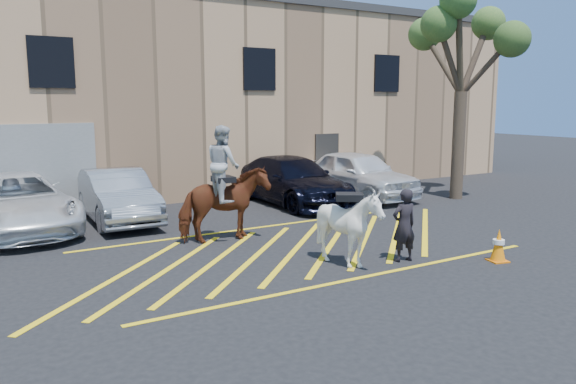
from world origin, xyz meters
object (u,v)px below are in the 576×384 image
handler (404,225)px  traffic_cone (499,245)px  car_blue_suv (292,181)px  tree (463,36)px  car_silver_sedan (117,196)px  saddled_white (349,227)px  car_white_suv (358,174)px  car_white_pickup (15,203)px  mounted_bay (224,195)px

handler → traffic_cone: size_ratio=2.20×
car_blue_suv → handler: size_ratio=3.40×
car_blue_suv → tree: (5.57, -2.18, 4.90)m
car_silver_sedan → saddled_white: (3.01, -7.07, 0.09)m
car_white_suv → handler: (-4.33, -7.07, -0.05)m
car_white_suv → car_blue_suv: bearing=173.9°
car_blue_suv → saddled_white: (-2.86, -6.89, 0.05)m
saddled_white → traffic_cone: bearing=-25.5°
car_blue_suv → saddled_white: saddled_white is taller
handler → saddled_white: bearing=-8.7°
car_white_suv → traffic_cone: 8.57m
car_blue_suv → handler: (-1.62, -7.22, 0.01)m
car_white_pickup → tree: (14.10, -2.45, 4.92)m
car_silver_sedan → car_white_pickup: bearing=-179.9°
car_white_pickup → car_silver_sedan: bearing=-5.7°
traffic_cone → saddled_white: bearing=154.5°
car_blue_suv → traffic_cone: car_blue_suv is taller
handler → mounted_bay: bearing=-47.9°
car_white_pickup → tree: 15.13m
mounted_bay → tree: tree is taller
saddled_white → traffic_cone: size_ratio=2.76×
handler → mounted_bay: (-2.60, 3.64, 0.36)m
car_silver_sedan → car_white_suv: size_ratio=0.92×
car_blue_suv → traffic_cone: (0.14, -8.32, -0.43)m
mounted_bay → traffic_cone: mounted_bay is taller
car_blue_suv → handler: bearing=-102.2°
car_white_pickup → car_silver_sedan: (2.66, -0.09, -0.02)m
car_silver_sedan → saddled_white: saddled_white is taller
traffic_cone → tree: bearing=48.5°
car_white_pickup → car_blue_suv: car_blue_suv is taller
car_white_pickup → car_silver_sedan: car_white_pickup is taller
car_white_pickup → handler: handler is taller
car_silver_sedan → saddled_white: 7.68m
saddled_white → traffic_cone: saddled_white is taller
car_blue_suv → tree: tree is taller
car_white_pickup → mounted_bay: bearing=-45.5°
mounted_bay → saddled_white: mounted_bay is taller
car_silver_sedan → tree: 12.68m
car_blue_suv → car_white_suv: (2.72, -0.16, 0.06)m
car_silver_sedan → handler: bearing=-58.1°
car_white_pickup → saddled_white: size_ratio=2.78×
saddled_white → traffic_cone: 3.36m
car_white_suv → saddled_white: bearing=-132.4°
car_silver_sedan → saddled_white: size_ratio=2.28×
handler → car_white_suv: bearing=-114.9°
car_white_pickup → car_blue_suv: size_ratio=1.03×
car_white_pickup → car_white_suv: 11.25m
car_white_suv → traffic_cone: car_white_suv is taller
car_blue_suv → car_white_pickup: bearing=178.6°
car_blue_suv → saddled_white: 7.46m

